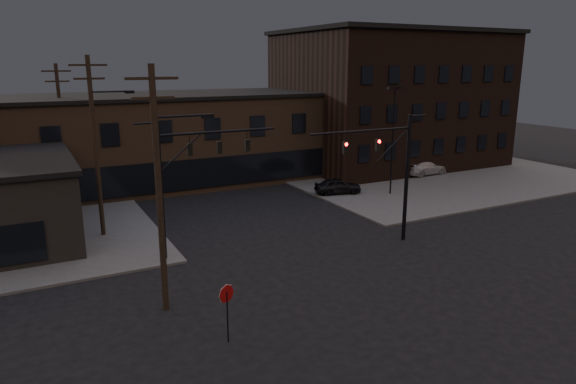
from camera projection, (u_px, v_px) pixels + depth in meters
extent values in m
plane|color=black|center=(361.00, 285.00, 26.19)|extent=(140.00, 140.00, 0.00)
cube|color=#474744|center=(410.00, 168.00, 54.96)|extent=(30.00, 30.00, 0.15)
cube|color=brown|center=(192.00, 138.00, 49.29)|extent=(40.00, 12.00, 8.00)
cube|color=black|center=(389.00, 101.00, 56.71)|extent=(22.00, 16.00, 14.00)
cylinder|color=black|center=(407.00, 179.00, 32.00)|extent=(0.24, 0.24, 8.00)
cylinder|color=black|center=(362.00, 131.00, 29.65)|extent=(7.00, 0.14, 0.14)
cube|color=#FF140C|center=(378.00, 145.00, 30.39)|extent=(0.28, 0.22, 0.70)
cube|color=#FF140C|center=(345.00, 148.00, 29.34)|extent=(0.28, 0.22, 0.70)
cylinder|color=black|center=(161.00, 193.00, 28.50)|extent=(0.24, 0.24, 8.00)
cylinder|color=black|center=(219.00, 132.00, 29.29)|extent=(7.00, 0.14, 0.14)
cube|color=black|center=(190.00, 150.00, 28.73)|extent=(0.28, 0.22, 0.70)
cube|color=black|center=(219.00, 147.00, 29.51)|extent=(0.28, 0.22, 0.70)
cube|color=black|center=(247.00, 145.00, 30.30)|extent=(0.28, 0.22, 0.70)
cylinder|color=black|center=(228.00, 317.00, 20.61)|extent=(0.06, 0.06, 2.20)
cylinder|color=maroon|center=(227.00, 294.00, 20.38)|extent=(0.72, 0.33, 0.76)
cylinder|color=black|center=(159.00, 194.00, 22.30)|extent=(0.28, 0.28, 11.00)
cube|color=black|center=(152.00, 78.00, 21.11)|extent=(2.20, 0.12, 0.12)
cube|color=black|center=(153.00, 98.00, 21.30)|extent=(1.80, 0.12, 0.12)
cube|color=black|center=(207.00, 116.00, 22.54)|extent=(0.60, 0.25, 0.18)
cylinder|color=black|center=(96.00, 150.00, 32.11)|extent=(0.28, 0.28, 11.50)
cube|color=black|center=(88.00, 65.00, 30.86)|extent=(2.20, 0.12, 0.12)
cube|color=black|center=(89.00, 79.00, 31.05)|extent=(1.80, 0.12, 0.12)
cube|color=black|center=(129.00, 92.00, 32.29)|extent=(0.60, 0.25, 0.18)
cylinder|color=black|center=(63.00, 132.00, 42.04)|extent=(0.28, 0.28, 11.00)
cube|color=black|center=(56.00, 71.00, 40.85)|extent=(2.20, 0.12, 0.12)
cube|color=black|center=(57.00, 81.00, 41.04)|extent=(1.80, 0.12, 0.12)
cylinder|color=black|center=(393.00, 143.00, 42.96)|extent=(0.14, 0.14, 9.00)
cube|color=black|center=(390.00, 88.00, 41.63)|extent=(0.50, 0.28, 0.18)
cube|color=black|center=(400.00, 88.00, 42.08)|extent=(0.50, 0.28, 0.18)
cylinder|color=black|center=(409.00, 132.00, 49.95)|extent=(0.14, 0.14, 9.00)
cube|color=black|center=(407.00, 84.00, 48.62)|extent=(0.50, 0.28, 0.18)
cube|color=black|center=(416.00, 84.00, 49.07)|extent=(0.50, 0.28, 0.18)
imported|color=black|center=(338.00, 186.00, 43.85)|extent=(4.24, 2.59, 1.35)
imported|color=#B0B0B2|center=(425.00, 168.00, 51.34)|extent=(5.06, 2.42, 1.42)
imported|color=black|center=(184.00, 177.00, 46.99)|extent=(3.37, 5.41, 1.68)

